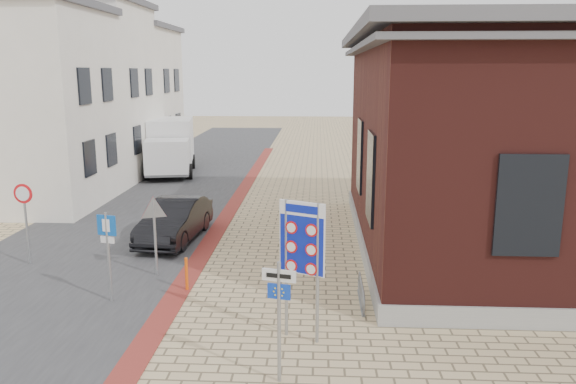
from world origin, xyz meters
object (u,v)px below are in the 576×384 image
(border_sign, at_px, (302,241))
(bollard, at_px, (187,274))
(sedan, at_px, (175,220))
(parking_sign, at_px, (108,242))
(box_truck, at_px, (170,146))
(essen_sign, at_px, (279,304))

(border_sign, xyz_separation_m, bollard, (-3.04, 2.52, -1.72))
(bollard, bearing_deg, sedan, 107.71)
(border_sign, height_order, parking_sign, border_sign)
(box_truck, height_order, bollard, box_truck)
(essen_sign, bearing_deg, bollard, 135.29)
(box_truck, xyz_separation_m, bollard, (4.73, -16.70, -1.09))
(box_truck, bearing_deg, parking_sign, -90.17)
(essen_sign, bearing_deg, sedan, 128.21)
(border_sign, relative_size, essen_sign, 1.30)
(parking_sign, distance_m, bollard, 2.17)
(essen_sign, distance_m, parking_sign, 5.56)
(sedan, bearing_deg, parking_sign, -88.25)
(box_truck, relative_size, border_sign, 1.99)
(border_sign, bearing_deg, parking_sign, -175.48)
(sedan, xyz_separation_m, bollard, (1.40, -4.38, -0.25))
(sedan, height_order, box_truck, box_truck)
(bollard, bearing_deg, parking_sign, -154.80)
(sedan, relative_size, border_sign, 1.39)
(sedan, height_order, bollard, sedan)
(parking_sign, relative_size, bollard, 2.56)
(sedan, bearing_deg, essen_sign, -59.52)
(sedan, relative_size, essen_sign, 1.82)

